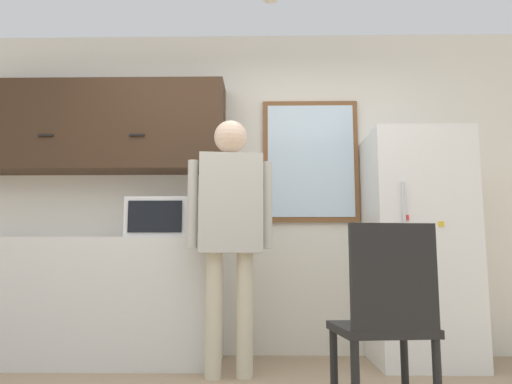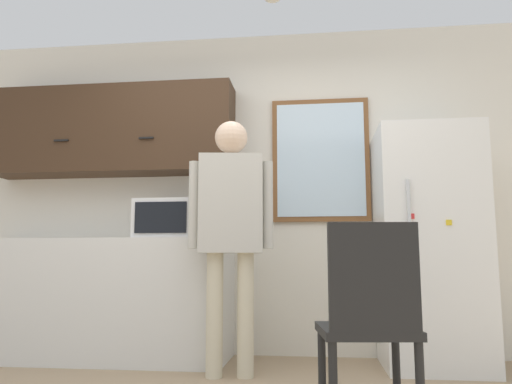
% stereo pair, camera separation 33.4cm
% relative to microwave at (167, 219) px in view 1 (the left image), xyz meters
% --- Properties ---
extents(back_wall, '(6.00, 0.06, 2.70)m').
position_rel_microwave_xyz_m(back_wall, '(0.54, 0.44, 0.29)').
color(back_wall, silver).
rests_on(back_wall, ground_plane).
extents(counter, '(2.06, 0.65, 0.92)m').
position_rel_microwave_xyz_m(counter, '(-0.63, 0.09, -0.60)').
color(counter, silver).
rests_on(counter, ground_plane).
extents(upper_cabinets, '(2.06, 0.35, 0.74)m').
position_rel_microwave_xyz_m(upper_cabinets, '(-0.63, 0.25, 0.78)').
color(upper_cabinets, '#3D2819').
extents(microwave, '(0.55, 0.38, 0.29)m').
position_rel_microwave_xyz_m(microwave, '(0.00, 0.00, 0.00)').
color(microwave, white).
rests_on(microwave, counter).
extents(person, '(0.57, 0.27, 1.71)m').
position_rel_microwave_xyz_m(person, '(0.50, -0.37, -0.02)').
color(person, beige).
rests_on(person, ground_plane).
extents(refrigerator, '(0.71, 0.71, 1.71)m').
position_rel_microwave_xyz_m(refrigerator, '(1.88, 0.06, -0.21)').
color(refrigerator, white).
rests_on(refrigerator, ground_plane).
extents(chair, '(0.49, 0.49, 0.92)m').
position_rel_microwave_xyz_m(chair, '(1.31, -1.28, -0.56)').
color(chair, black).
rests_on(chair, ground_plane).
extents(window, '(0.80, 0.05, 1.03)m').
position_rel_microwave_xyz_m(window, '(1.12, 0.40, 0.52)').
color(window, brown).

